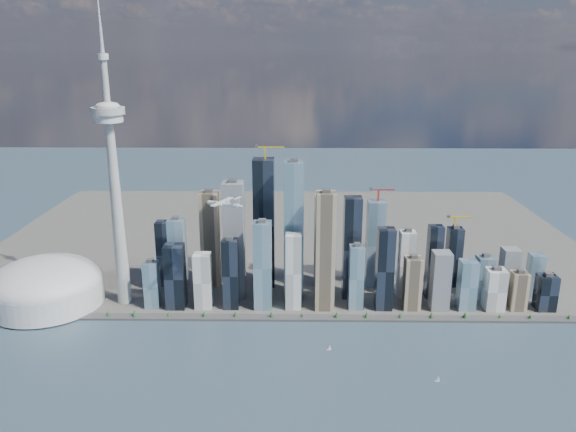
{
  "coord_description": "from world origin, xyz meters",
  "views": [
    {
      "loc": [
        16.57,
        -641.21,
        456.99
      ],
      "look_at": [
        4.43,
        260.0,
        185.94
      ],
      "focal_mm": 35.0,
      "sensor_mm": 36.0,
      "label": 1
    }
  ],
  "objects_px": {
    "dome_stadium": "(46,285)",
    "sailboat_west": "(438,379)",
    "needle_tower": "(114,180)",
    "airplane": "(224,204)",
    "sailboat_east": "(329,348)"
  },
  "relations": [
    {
      "from": "needle_tower",
      "to": "sailboat_east",
      "type": "bearing_deg",
      "value": -23.94
    },
    {
      "from": "needle_tower",
      "to": "airplane",
      "type": "height_order",
      "value": "needle_tower"
    },
    {
      "from": "sailboat_west",
      "to": "dome_stadium",
      "type": "bearing_deg",
      "value": 163.24
    },
    {
      "from": "needle_tower",
      "to": "sailboat_east",
      "type": "height_order",
      "value": "needle_tower"
    },
    {
      "from": "dome_stadium",
      "to": "airplane",
      "type": "relative_size",
      "value": 3.15
    },
    {
      "from": "airplane",
      "to": "sailboat_east",
      "type": "xyz_separation_m",
      "value": [
        167.53,
        -65.5,
        -217.54
      ]
    },
    {
      "from": "sailboat_east",
      "to": "needle_tower",
      "type": "bearing_deg",
      "value": 156.96
    },
    {
      "from": "needle_tower",
      "to": "sailboat_east",
      "type": "distance_m",
      "value": 467.99
    },
    {
      "from": "dome_stadium",
      "to": "sailboat_west",
      "type": "height_order",
      "value": "dome_stadium"
    },
    {
      "from": "airplane",
      "to": "sailboat_west",
      "type": "bearing_deg",
      "value": -2.23
    },
    {
      "from": "needle_tower",
      "to": "dome_stadium",
      "type": "height_order",
      "value": "needle_tower"
    },
    {
      "from": "dome_stadium",
      "to": "airplane",
      "type": "xyz_separation_m",
      "value": [
        343.65,
        -89.28,
        181.38
      ]
    },
    {
      "from": "sailboat_west",
      "to": "airplane",
      "type": "bearing_deg",
      "value": 157.82
    },
    {
      "from": "dome_stadium",
      "to": "sailboat_west",
      "type": "relative_size",
      "value": 20.45
    },
    {
      "from": "sailboat_west",
      "to": "sailboat_east",
      "type": "distance_m",
      "value": 172.45
    }
  ]
}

